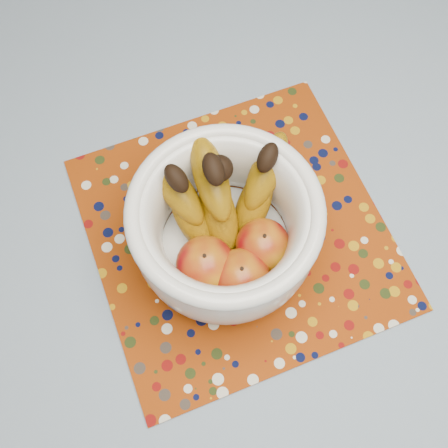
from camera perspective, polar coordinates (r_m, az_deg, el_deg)
The scene contains 4 objects.
table at distance 0.85m, azimuth 9.38°, elevation -6.02°, with size 1.20×1.20×0.75m.
tablecloth at distance 0.78m, azimuth 10.29°, elevation -4.31°, with size 1.32×1.32×0.01m, color slate.
placemat at distance 0.77m, azimuth 1.51°, elevation -0.87°, with size 0.42×0.42×0.00m, color #812E07.
fruit_bowl at distance 0.69m, azimuth 0.15°, elevation 0.37°, with size 0.27×0.26×0.19m.
Camera 1 is at (-0.20, -0.19, 1.48)m, focal length 42.00 mm.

